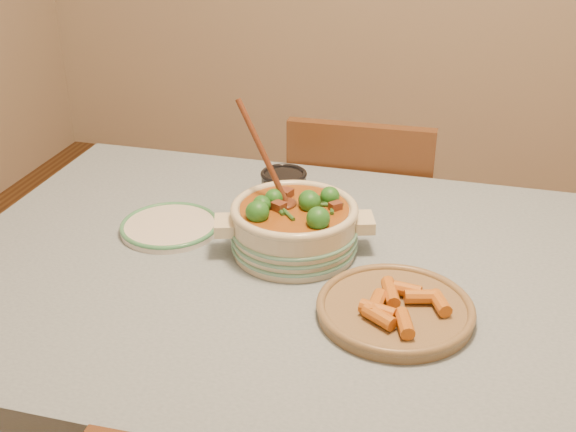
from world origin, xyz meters
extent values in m
cube|color=brown|center=(0.00, 0.00, 0.72)|extent=(1.60, 1.00, 0.05)
cube|color=#8398AA|center=(0.00, 0.00, 0.75)|extent=(1.68, 1.08, 0.01)
cylinder|color=brown|center=(-0.73, 0.43, 0.35)|extent=(0.07, 0.07, 0.70)
cylinder|color=beige|center=(-0.10, 0.06, 0.81)|extent=(0.34, 0.34, 0.11)
torus|color=beige|center=(-0.10, 0.06, 0.86)|extent=(0.28, 0.28, 0.02)
cube|color=beige|center=(0.04, 0.11, 0.82)|extent=(0.06, 0.08, 0.03)
cube|color=beige|center=(-0.25, 0.02, 0.82)|extent=(0.06, 0.08, 0.03)
cylinder|color=#995116|center=(-0.10, 0.06, 0.85)|extent=(0.24, 0.24, 0.02)
cylinder|color=silver|center=(-0.41, 0.08, 0.76)|extent=(0.28, 0.28, 0.02)
torus|color=#429164|center=(-0.41, 0.08, 0.77)|extent=(0.23, 0.23, 0.01)
cylinder|color=black|center=(-0.20, 0.34, 0.78)|extent=(0.13, 0.13, 0.06)
torus|color=black|center=(-0.20, 0.34, 0.81)|extent=(0.12, 0.12, 0.01)
cylinder|color=black|center=(-0.20, 0.34, 0.80)|extent=(0.10, 0.10, 0.01)
cylinder|color=olive|center=(0.14, -0.12, 0.77)|extent=(0.37, 0.37, 0.02)
torus|color=olive|center=(0.14, -0.12, 0.78)|extent=(0.30, 0.30, 0.02)
cube|color=brown|center=(-0.05, 0.76, 0.44)|extent=(0.42, 0.42, 0.04)
cube|color=brown|center=(-0.05, 0.57, 0.66)|extent=(0.41, 0.05, 0.44)
cylinder|color=brown|center=(0.12, 0.94, 0.22)|extent=(0.04, 0.04, 0.44)
cylinder|color=brown|center=(-0.23, 0.93, 0.22)|extent=(0.04, 0.04, 0.44)
cylinder|color=brown|center=(0.13, 0.59, 0.22)|extent=(0.04, 0.04, 0.44)
cylinder|color=brown|center=(-0.22, 0.58, 0.22)|extent=(0.04, 0.04, 0.44)
camera|label=1|loc=(0.24, -1.28, 1.55)|focal=45.00mm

